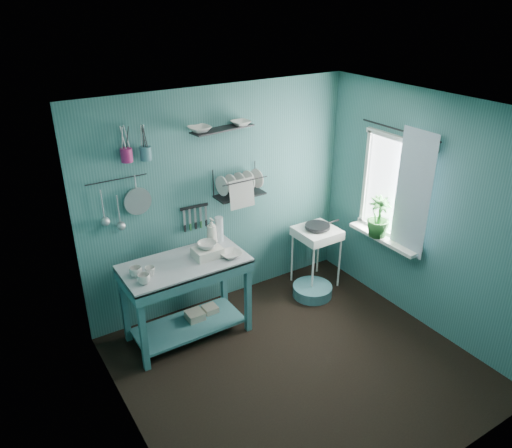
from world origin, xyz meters
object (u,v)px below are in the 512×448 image
hotplate_stand (316,257)px  colander (138,201)px  frying_pan (317,226)px  wash_tub (207,252)px  work_counter (187,300)px  utensil_cup_magenta (127,155)px  potted_plant (379,217)px  water_bottle (219,229)px  storage_tin_large (195,320)px  storage_tin_small (210,314)px  mug_mid (150,271)px  dish_rack (240,182)px  mug_left (144,279)px  soap_bottle (212,231)px  mug_right (136,272)px  utensil_cup_teal (146,153)px

hotplate_stand → colander: bearing=-177.9°
frying_pan → wash_tub: bearing=-175.7°
work_counter → hotplate_stand: size_ratio=1.66×
utensil_cup_magenta → potted_plant: 2.78m
water_bottle → utensil_cup_magenta: utensil_cup_magenta is taller
storage_tin_large → storage_tin_small: 0.20m
mug_mid → work_counter: bearing=9.0°
dish_rack → colander: bearing=173.3°
work_counter → wash_tub: wash_tub is taller
storage_tin_small → dish_rack: bearing=25.3°
mug_left → potted_plant: (2.62, -0.35, 0.12)m
dish_rack → storage_tin_large: bearing=-161.4°
soap_bottle → storage_tin_small: soap_bottle is taller
mug_mid → wash_tub: 0.63m
colander → potted_plant: 2.62m
mug_mid → frying_pan: 2.17m
dish_rack → wash_tub: bearing=-151.7°
work_counter → soap_bottle: size_ratio=4.21×
soap_bottle → dish_rack: 0.62m
hotplate_stand → storage_tin_small: hotplate_stand is taller
frying_pan → work_counter: bearing=-176.9°
work_counter → colander: bearing=120.9°
work_counter → potted_plant: potted_plant is taller
work_counter → mug_mid: 0.63m
wash_tub → colander: bearing=139.6°
mug_right → wash_tub: wash_tub is taller
mug_right → dish_rack: 1.49m
mug_right → frying_pan: (2.28, 0.09, -0.15)m
dish_rack → potted_plant: 1.59m
mug_left → mug_mid: bearing=45.0°
water_bottle → dish_rack: 0.56m
mug_left → utensil_cup_magenta: bearing=75.4°
wash_tub → hotplate_stand: wash_tub is taller
soap_bottle → mug_mid: bearing=-162.0°
mug_mid → potted_plant: (2.52, -0.45, 0.12)m
colander → storage_tin_large: (0.37, -0.37, -1.35)m
colander → storage_tin_small: (0.57, -0.34, -1.36)m
frying_pan → dish_rack: size_ratio=0.55×
frying_pan → storage_tin_small: size_ratio=1.50×
dish_rack → storage_tin_small: dish_rack is taller
mug_right → mug_mid: bearing=-26.6°
soap_bottle → storage_tin_small: (-0.12, -0.12, -0.94)m
storage_tin_large → storage_tin_small: storage_tin_large is taller
mug_right → water_bottle: 1.05m
soap_bottle → colander: colander is taller
mug_left → soap_bottle: size_ratio=0.41×
colander → wash_tub: bearing=-40.4°
colander → storage_tin_small: 1.52m
mug_left → utensil_cup_magenta: (0.14, 0.55, 1.02)m
frying_pan → utensil_cup_teal: utensil_cup_teal is taller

